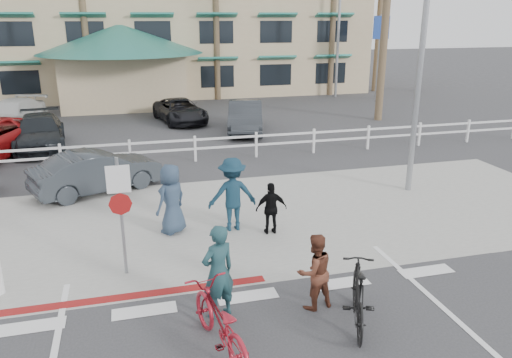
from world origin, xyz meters
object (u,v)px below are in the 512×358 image
object	(u,v)px
bike_red	(219,322)
bike_black	(358,295)
car_white_sedan	(98,171)
sign_post	(121,211)

from	to	relation	value
bike_red	bike_black	distance (m)	2.53
bike_red	car_white_sedan	distance (m)	9.04
sign_post	bike_red	bearing A→B (deg)	-64.74
bike_black	car_white_sedan	distance (m)	9.86
car_white_sedan	bike_red	bearing A→B (deg)	170.29
sign_post	car_white_sedan	world-z (taller)	sign_post
sign_post	car_white_sedan	size ratio (longest dim) A/B	0.72
sign_post	bike_black	xyz separation A→B (m)	(3.99, -2.97, -0.86)
bike_red	bike_black	world-z (taller)	bike_black
sign_post	bike_black	bearing A→B (deg)	-36.71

